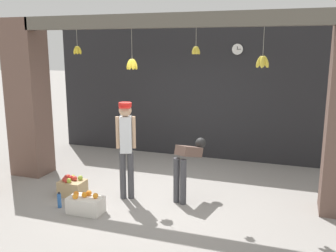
{
  "coord_description": "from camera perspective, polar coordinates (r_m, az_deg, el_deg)",
  "views": [
    {
      "loc": [
        2.21,
        -6.0,
        2.66
      ],
      "look_at": [
        0.0,
        0.39,
        1.22
      ],
      "focal_mm": 40.0,
      "sensor_mm": 36.0,
      "label": 1
    }
  ],
  "objects": [
    {
      "name": "ground_plane",
      "position": [
        6.92,
        -1.07,
        -10.55
      ],
      "size": [
        60.0,
        60.0,
        0.0
      ],
      "primitive_type": "plane",
      "color": "gray"
    },
    {
      "name": "storefront_awning",
      "position": [
        6.52,
        -0.84,
        15.47
      ],
      "size": [
        5.45,
        0.27,
        0.96
      ],
      "color": "#5B564C"
    },
    {
      "name": "wall_clock",
      "position": [
        8.68,
        10.54,
        11.43
      ],
      "size": [
        0.26,
        0.03,
        0.26
      ],
      "color": "black"
    },
    {
      "name": "water_bottle",
      "position": [
        6.65,
        -16.23,
        -10.82
      ],
      "size": [
        0.07,
        0.07,
        0.27
      ],
      "color": "#2D60AD",
      "rests_on": "ground_plane"
    },
    {
      "name": "fruit_crate_apples",
      "position": [
        7.1,
        -14.38,
        -8.94
      ],
      "size": [
        0.44,
        0.35,
        0.36
      ],
      "color": "tan",
      "rests_on": "ground_plane"
    },
    {
      "name": "shop_back_wall",
      "position": [
        9.0,
        4.75,
        5.25
      ],
      "size": [
        7.35,
        0.12,
        3.2
      ],
      "primitive_type": "cube",
      "color": "#232326",
      "rests_on": "ground_plane"
    },
    {
      "name": "shopkeeper",
      "position": [
        6.53,
        -6.42,
        -2.49
      ],
      "size": [
        0.32,
        0.31,
        1.73
      ],
      "rotation": [
        0.0,
        0.0,
        3.52
      ],
      "color": "#424247",
      "rests_on": "ground_plane"
    },
    {
      "name": "worker_stooping",
      "position": [
        6.55,
        2.94,
        -5.48
      ],
      "size": [
        0.42,
        0.78,
        1.04
      ],
      "rotation": [
        0.0,
        0.0,
        -0.32
      ],
      "color": "#424247",
      "rests_on": "ground_plane"
    },
    {
      "name": "fruit_crate_oranges",
      "position": [
        6.35,
        -12.44,
        -11.56
      ],
      "size": [
        0.57,
        0.32,
        0.35
      ],
      "color": "silver",
      "rests_on": "ground_plane"
    },
    {
      "name": "shop_pillar_left",
      "position": [
        8.26,
        -20.54,
        3.92
      ],
      "size": [
        0.7,
        0.6,
        3.2
      ],
      "primitive_type": "cube",
      "color": "brown",
      "rests_on": "ground_plane"
    }
  ]
}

